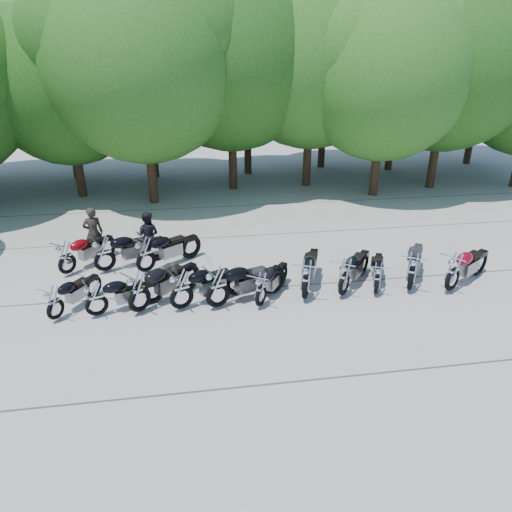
{
  "coord_description": "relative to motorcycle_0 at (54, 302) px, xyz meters",
  "views": [
    {
      "loc": [
        -1.9,
        -10.9,
        6.64
      ],
      "look_at": [
        0.0,
        1.5,
        1.1
      ],
      "focal_mm": 32.0,
      "sensor_mm": 36.0,
      "label": 1
    }
  ],
  "objects": [
    {
      "name": "tree_3",
      "position": [
        2.07,
        10.75,
        5.75
      ],
      "size": [
        8.7,
        8.7,
        10.67
      ],
      "color": "#3A2614",
      "rests_on": "ground"
    },
    {
      "name": "motorcycle_8",
      "position": [
        9.15,
        0.05,
        0.01
      ],
      "size": [
        1.43,
        2.15,
        1.17
      ],
      "primitive_type": null,
      "rotation": [
        0.0,
        0.0,
        2.72
      ],
      "color": "black",
      "rests_on": "ground"
    },
    {
      "name": "tree_2",
      "position": [
        -1.61,
        12.35,
        4.74
      ],
      "size": [
        7.31,
        7.31,
        8.97
      ],
      "color": "#3A2614",
      "rests_on": "ground"
    },
    {
      "name": "tree_4",
      "position": [
        6.18,
        12.6,
        6.06
      ],
      "size": [
        9.13,
        9.13,
        11.2
      ],
      "color": "#3A2614",
      "rests_on": "ground"
    },
    {
      "name": "tree_11",
      "position": [
        1.88,
        15.94,
        4.92
      ],
      "size": [
        7.56,
        7.56,
        9.28
      ],
      "color": "#3A2614",
      "rests_on": "ground"
    },
    {
      "name": "motorcycle_2",
      "position": [
        2.23,
        0.03,
        0.14
      ],
      "size": [
        2.42,
        2.27,
        1.44
      ],
      "primitive_type": null,
      "rotation": [
        0.0,
        0.0,
        2.3
      ],
      "color": "black",
      "rests_on": "ground"
    },
    {
      "name": "motorcycle_13",
      "position": [
        2.23,
        2.62,
        0.14
      ],
      "size": [
        2.5,
        2.1,
        1.43
      ],
      "primitive_type": null,
      "rotation": [
        0.0,
        0.0,
        2.19
      ],
      "color": "black",
      "rests_on": "ground"
    },
    {
      "name": "tree_12",
      "position": [
        7.44,
        15.98,
        5.15
      ],
      "size": [
        7.88,
        7.88,
        9.67
      ],
      "color": "#3A2614",
      "rests_on": "ground"
    },
    {
      "name": "motorcycle_10",
      "position": [
        11.46,
        -0.14,
        0.15
      ],
      "size": [
        2.57,
        2.05,
        1.45
      ],
      "primitive_type": null,
      "rotation": [
        0.0,
        0.0,
        2.15
      ],
      "color": "maroon",
      "rests_on": "ground"
    },
    {
      "name": "motorcycle_1",
      "position": [
        1.08,
        -0.0,
        0.04
      ],
      "size": [
        2.26,
        1.4,
        1.23
      ],
      "primitive_type": null,
      "rotation": [
        0.0,
        0.0,
        1.94
      ],
      "color": "black",
      "rests_on": "ground"
    },
    {
      "name": "motorcycle_3",
      "position": [
        3.38,
        0.01,
        0.13
      ],
      "size": [
        2.58,
        1.67,
        1.4
      ],
      "primitive_type": null,
      "rotation": [
        0.0,
        0.0,
        1.98
      ],
      "color": "black",
      "rests_on": "ground"
    },
    {
      "name": "motorcycle_4",
      "position": [
        4.39,
        -0.05,
        0.15
      ],
      "size": [
        2.68,
        1.7,
        1.45
      ],
      "primitive_type": null,
      "rotation": [
        0.0,
        0.0,
        1.96
      ],
      "color": "black",
      "rests_on": "ground"
    },
    {
      "name": "motorcycle_9",
      "position": [
        10.27,
        0.13,
        0.13
      ],
      "size": [
        1.97,
        2.52,
        1.41
      ],
      "primitive_type": null,
      "rotation": [
        0.0,
        0.0,
        2.58
      ],
      "color": "black",
      "rests_on": "ground"
    },
    {
      "name": "tree_14",
      "position": [
        16.32,
        15.6,
        5.25
      ],
      "size": [
        8.02,
        8.02,
        9.84
      ],
      "color": "#3A2614",
      "rests_on": "ground"
    },
    {
      "name": "motorcycle_0",
      "position": [
        0.0,
        0.0,
        0.0
      ],
      "size": [
        1.59,
        2.06,
        1.15
      ],
      "primitive_type": null,
      "rotation": [
        0.0,
        0.0,
        2.59
      ],
      "color": "black",
      "rests_on": "ground"
    },
    {
      "name": "motorcycle_7",
      "position": [
        8.14,
        0.1,
        0.11
      ],
      "size": [
        2.11,
        2.35,
        1.37
      ],
      "primitive_type": null,
      "rotation": [
        0.0,
        0.0,
        2.46
      ],
      "color": "black",
      "rests_on": "ground"
    },
    {
      "name": "tree_13",
      "position": [
        12.33,
        16.98,
        5.46
      ],
      "size": [
        8.31,
        8.31,
        10.2
      ],
      "color": "#3A2614",
      "rests_on": "ground"
    },
    {
      "name": "tree_15",
      "position": [
        22.26,
        16.53,
        6.45
      ],
      "size": [
        9.67,
        9.67,
        11.86
      ],
      "color": "#3A2614",
      "rests_on": "ground"
    },
    {
      "name": "motorcycle_12",
      "position": [
        0.89,
        2.88,
        0.14
      ],
      "size": [
        2.62,
        1.82,
        1.44
      ],
      "primitive_type": null,
      "rotation": [
        0.0,
        0.0,
        2.03
      ],
      "color": "black",
      "rests_on": "ground"
    },
    {
      "name": "motorcycle_6",
      "position": [
        6.97,
        0.08,
        0.13
      ],
      "size": [
        1.66,
        2.6,
        1.41
      ],
      "primitive_type": null,
      "rotation": [
        0.0,
        0.0,
        2.75
      ],
      "color": "black",
      "rests_on": "ground"
    },
    {
      "name": "rider_0",
      "position": [
        0.37,
        4.24,
        0.36
      ],
      "size": [
        0.77,
        0.6,
        1.86
      ],
      "primitive_type": "imported",
      "rotation": [
        0.0,
        0.0,
        3.4
      ],
      "color": "#2A231C",
      "rests_on": "ground"
    },
    {
      "name": "tree_6",
      "position": [
        13.19,
        10.33,
        5.24
      ],
      "size": [
        8.0,
        8.0,
        9.82
      ],
      "color": "#3A2614",
      "rests_on": "ground"
    },
    {
      "name": "motorcycle_5",
      "position": [
        5.6,
        -0.15,
        0.03
      ],
      "size": [
        1.75,
        2.15,
        1.21
      ],
      "primitive_type": null,
      "rotation": [
        0.0,
        0.0,
        2.55
      ],
      "color": "black",
      "rests_on": "ground"
    },
    {
      "name": "rider_1",
      "position": [
        2.25,
        3.9,
        0.29
      ],
      "size": [
        0.98,
        0.85,
        1.72
      ],
      "primitive_type": "imported",
      "rotation": [
        0.0,
        0.0,
        2.87
      ],
      "color": "black",
      "rests_on": "ground"
    },
    {
      "name": "motorcycle_11",
      "position": [
        -0.3,
        2.86,
        0.09
      ],
      "size": [
        2.03,
        2.3,
        1.34
      ],
      "primitive_type": null,
      "rotation": [
        0.0,
        0.0,
        2.47
      ],
      "color": "#780409",
      "rests_on": "ground"
    },
    {
      "name": "tree_7",
      "position": [
        16.84,
        11.29,
        5.82
      ],
      "size": [
        8.79,
        8.79,
        10.79
      ],
      "color": "#3A2614",
      "rests_on": "ground"
    },
    {
      "name": "ground",
      "position": [
        5.64,
        -0.49,
        -0.57
      ],
      "size": [
        90.0,
        90.0,
        0.0
      ],
      "primitive_type": "plane",
      "color": "#9E998F",
      "rests_on": "ground"
    },
    {
      "name": "tree_5",
      "position": [
        10.25,
        12.71,
        6.0
      ],
      "size": [
        9.04,
        9.04,
        11.1
      ],
      "color": "#3A2614",
      "rests_on": "ground"
    },
    {
      "name": "tree_10",
      "position": [
        -2.65,
        16.48,
        5.08
      ],
      "size": [
        7.78,
        7.78,
        9.55
      ],
      "color": "#3A2614",
      "rests_on": "ground"
    }
  ]
}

